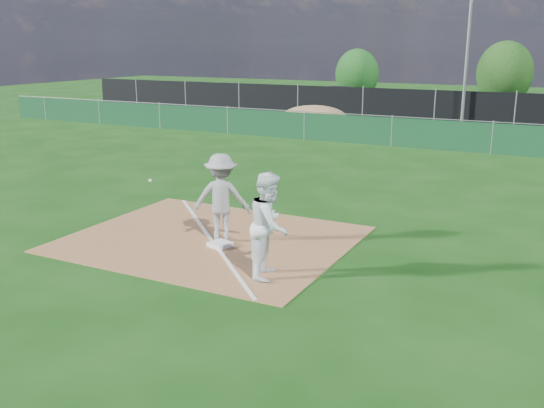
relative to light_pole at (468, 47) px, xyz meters
The scene contains 16 objects.
ground 13.40m from the light_pole, 96.74° to the right, with size 90.00×90.00×0.00m, color #113F0D.
infield_dirt 22.11m from the light_pole, 93.95° to the right, with size 6.00×5.00×0.02m, color #94633B.
foul_line 22.11m from the light_pole, 93.95° to the right, with size 0.08×7.00×0.01m, color white.
green_fence 8.55m from the light_pole, 101.02° to the right, with size 44.00×0.05×1.20m, color #0F3A1F.
dirt_mound 8.46m from the light_pole, 147.13° to the right, with size 3.38×2.60×1.17m, color olive.
black_fence 3.46m from the light_pole, 168.69° to the left, with size 46.00×0.04×1.80m, color black.
parking_lot 6.80m from the light_pole, 105.80° to the left, with size 46.00×9.00×0.01m, color black.
light_pole is the anchor object (origin of this frame).
first_base 22.42m from the light_pole, 92.70° to the right, with size 0.42×0.42×0.09m, color white.
play_at_first 21.91m from the light_pole, 93.22° to the right, with size 2.66×1.15×1.92m.
runner 23.22m from the light_pole, 88.38° to the right, with size 0.96×0.75×1.98m, color white.
car_left 9.67m from the light_pole, 151.59° to the left, with size 1.98×4.91×1.67m, color #9C9FA4.
car_mid 6.50m from the light_pole, 131.42° to the left, with size 1.45×4.17×1.37m, color black.
car_right 5.36m from the light_pole, 64.29° to the left, with size 2.03×4.98×1.45m, color black.
tree_left 14.91m from the light_pole, 130.97° to the left, with size 3.20×3.20×3.79m.
tree_mid 11.79m from the light_pole, 87.27° to the left, with size 3.67×3.67×4.36m.
Camera 1 is at (7.02, -9.75, 4.23)m, focal length 40.00 mm.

